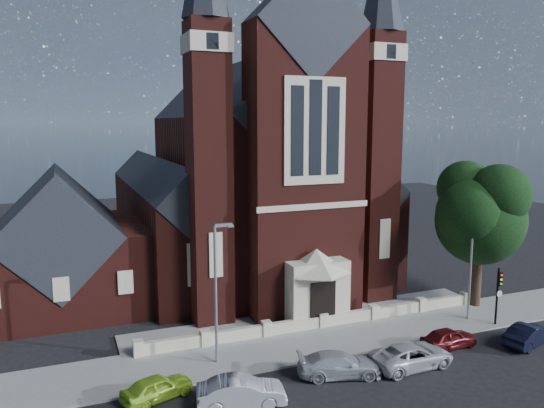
{
  "coord_description": "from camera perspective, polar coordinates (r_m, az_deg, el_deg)",
  "views": [
    {
      "loc": [
        -15.67,
        -23.44,
        13.58
      ],
      "look_at": [
        -1.4,
        12.0,
        7.67
      ],
      "focal_mm": 35.0,
      "sensor_mm": 36.0,
      "label": 1
    }
  ],
  "objects": [
    {
      "name": "ground",
      "position": [
        43.67,
        0.24,
        -9.32
      ],
      "size": [
        120.0,
        120.0,
        0.0
      ],
      "primitive_type": "plane",
      "color": "black",
      "rests_on": "ground"
    },
    {
      "name": "pavement_strip",
      "position": [
        34.79,
        6.98,
        -14.24
      ],
      "size": [
        60.0,
        5.0,
        0.12
      ],
      "primitive_type": "cube",
      "color": "gray",
      "rests_on": "ground"
    },
    {
      "name": "forecourt_paving",
      "position": [
        38.08,
        4.01,
        -12.12
      ],
      "size": [
        26.0,
        3.0,
        0.14
      ],
      "primitive_type": "cube",
      "color": "gray",
      "rests_on": "ground"
    },
    {
      "name": "forecourt_wall",
      "position": [
        36.42,
        5.43,
        -13.14
      ],
      "size": [
        24.0,
        0.4,
        0.9
      ],
      "primitive_type": "cube",
      "color": "beige",
      "rests_on": "ground"
    },
    {
      "name": "church",
      "position": [
        49.25,
        -3.25,
        2.5
      ],
      "size": [
        20.01,
        34.9,
        29.2
      ],
      "color": "#481813",
      "rests_on": "ground"
    },
    {
      "name": "parish_hall",
      "position": [
        42.53,
        -21.87,
        -4.85
      ],
      "size": [
        12.0,
        12.2,
        10.24
      ],
      "color": "#481813",
      "rests_on": "ground"
    },
    {
      "name": "street_tree",
      "position": [
        41.14,
        21.89,
        -1.1
      ],
      "size": [
        6.4,
        6.6,
        10.7
      ],
      "color": "black",
      "rests_on": "ground"
    },
    {
      "name": "street_lamp_left",
      "position": [
        29.9,
        -5.92,
        -8.73
      ],
      "size": [
        1.16,
        0.22,
        8.09
      ],
      "color": "gray",
      "rests_on": "ground"
    },
    {
      "name": "street_lamp_right",
      "position": [
        38.69,
        20.74,
        -5.21
      ],
      "size": [
        1.16,
        0.22,
        8.09
      ],
      "color": "gray",
      "rests_on": "ground"
    },
    {
      "name": "traffic_signal",
      "position": [
        38.75,
        23.17,
        -8.42
      ],
      "size": [
        0.28,
        0.42,
        4.0
      ],
      "color": "black",
      "rests_on": "ground"
    },
    {
      "name": "car_lime_van",
      "position": [
        28.26,
        -12.25,
        -18.72
      ],
      "size": [
        3.9,
        2.54,
        1.23
      ],
      "primitive_type": "imported",
      "rotation": [
        0.0,
        0.0,
        1.9
      ],
      "color": "#8FC226",
      "rests_on": "ground"
    },
    {
      "name": "car_silver_a",
      "position": [
        27.14,
        -3.33,
        -19.53
      ],
      "size": [
        4.51,
        2.36,
        1.42
      ],
      "primitive_type": "imported",
      "rotation": [
        0.0,
        0.0,
        1.36
      ],
      "color": "#A7A8AF",
      "rests_on": "ground"
    },
    {
      "name": "car_silver_b",
      "position": [
        30.04,
        7.28,
        -16.75
      ],
      "size": [
        4.9,
        3.09,
        1.32
      ],
      "primitive_type": "imported",
      "rotation": [
        0.0,
        0.0,
        1.28
      ],
      "color": "#ACAFB4",
      "rests_on": "ground"
    },
    {
      "name": "car_white_suv",
      "position": [
        31.76,
        14.79,
        -15.48
      ],
      "size": [
        4.93,
        2.4,
        1.35
      ],
      "primitive_type": "imported",
      "rotation": [
        0.0,
        0.0,
        1.6
      ],
      "color": "silver",
      "rests_on": "ground"
    },
    {
      "name": "car_dark_red",
      "position": [
        34.81,
        18.46,
        -13.52
      ],
      "size": [
        3.82,
        1.82,
        1.26
      ],
      "primitive_type": "imported",
      "rotation": [
        0.0,
        0.0,
        1.66
      ],
      "color": "#4E0D0E",
      "rests_on": "ground"
    },
    {
      "name": "car_navy",
      "position": [
        37.05,
        25.92,
        -12.52
      ],
      "size": [
        4.29,
        2.48,
        1.34
      ],
      "primitive_type": "imported",
      "rotation": [
        0.0,
        0.0,
        1.85
      ],
      "color": "black",
      "rests_on": "ground"
    }
  ]
}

